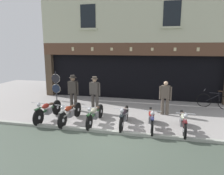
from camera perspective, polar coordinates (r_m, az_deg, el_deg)
The scene contains 15 objects.
ground at distance 6.83m, azimuth -1.80°, elevation -16.27°, with size 22.92×22.00×0.18m.
shop_facade at distance 13.99m, azimuth 6.34°, elevation 5.58°, with size 11.22×4.42×6.47m.
motorcycle_far_left at distance 9.34m, azimuth -17.18°, elevation -5.93°, with size 0.62×2.10×0.94m.
motorcycle_left at distance 8.83m, azimuth -11.41°, elevation -6.71°, with size 0.62×2.08×0.92m.
motorcycle_center_left at distance 8.50m, azimuth -4.70°, elevation -7.30°, with size 0.62×2.04×0.90m.
motorcycle_center at distance 8.25m, azimuth 3.33°, elevation -7.80°, with size 0.62×1.98×0.92m.
motorcycle_center_right at distance 8.15m, azimuth 10.72°, elevation -8.25°, with size 0.62×2.01×0.91m.
motorcycle_right at distance 8.17m, azimuth 18.95°, elevation -8.68°, with size 0.62×1.93×0.91m.
salesman_left at distance 10.32m, azimuth -10.60°, elevation -0.87°, with size 0.56×0.36×1.75m.
shopkeeper_center at distance 9.86m, azimuth -4.74°, elevation -1.39°, with size 0.55×0.33×1.73m.
salesman_right at distance 9.80m, azimuth 14.42°, elevation -2.40°, with size 0.55×0.29×1.57m.
tyre_sign_pole at distance 12.41m, azimuth -15.12°, elevation 0.95°, with size 0.53×0.06×1.71m.
advert_board_near at distance 12.31m, azimuth 11.92°, elevation 4.87°, with size 0.68×0.03×1.11m.
advert_board_far at distance 12.36m, azimuth 17.34°, elevation 4.28°, with size 0.69×0.03×1.03m.
leaning_bicycle at distance 11.83m, azimuth 26.35°, elevation -3.29°, with size 1.66×0.64×0.95m.
Camera 1 is at (1.52, -6.84, 3.12)m, focal length 33.32 mm.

